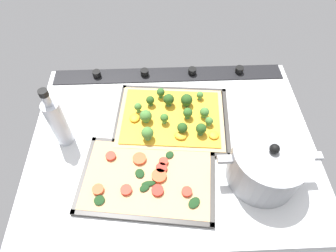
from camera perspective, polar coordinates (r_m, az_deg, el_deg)
The scene contains 8 objects.
ground_plane at distance 88.16cm, azimuth 0.83°, elevation -3.44°, with size 83.32×63.08×3.00cm, color silver.
stove_control_panel at distance 104.74cm, azimuth 0.08°, elevation 10.10°, with size 79.99×7.00×2.60cm.
baking_tray_front at distance 91.19cm, azimuth 0.87°, elevation 1.30°, with size 36.79×29.33×1.30cm.
broccoli_pizza at distance 89.75cm, azimuth 0.89°, elevation 1.84°, with size 34.19×26.73×5.77cm.
baking_tray_back at distance 80.36cm, azimuth -3.98°, elevation -10.29°, with size 38.59×27.73×1.30cm.
veggie_pizza_back at distance 79.72cm, azimuth -4.06°, elevation -10.07°, with size 35.89×25.03×1.90cm.
cooking_pot at distance 79.50cm, azimuth 18.55°, elevation -7.10°, with size 25.99×19.17×15.02cm.
oil_bottle at distance 85.60cm, azimuth -20.68°, elevation 0.72°, with size 4.79×4.79×21.01cm.
Camera 1 is at (3.23, 48.33, 72.16)cm, focal length 31.32 mm.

